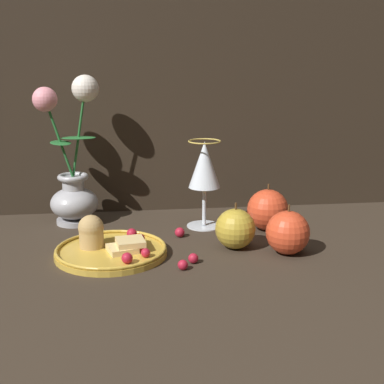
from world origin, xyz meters
TOP-DOWN VIEW (x-y plane):
  - ground_plane at (0.00, 0.00)m, footprint 2.40×2.40m
  - vase at (-0.14, 0.14)m, footprint 0.13×0.10m
  - plate_with_pastries at (-0.06, -0.05)m, footprint 0.20×0.20m
  - wine_glass at (0.13, 0.09)m, footprint 0.07×0.07m
  - apple_beside_vase at (0.17, -0.05)m, footprint 0.07×0.07m
  - apple_near_glass at (0.25, 0.05)m, footprint 0.08×0.08m
  - apple_at_table_edge at (0.25, -0.09)m, footprint 0.08×0.08m
  - berry_near_plate at (0.06, -0.14)m, footprint 0.02×0.02m
  - berry_front_center at (0.08, -0.11)m, footprint 0.02×0.02m
  - berry_by_glass_stem at (0.07, 0.03)m, footprint 0.02×0.02m

SIDE VIEW (x-z plane):
  - ground_plane at x=0.00m, z-range 0.00..0.00m
  - berry_near_plate at x=0.06m, z-range 0.00..0.02m
  - berry_front_center at x=0.08m, z-range 0.00..0.02m
  - berry_by_glass_stem at x=0.07m, z-range 0.00..0.02m
  - plate_with_pastries at x=-0.06m, z-range -0.02..0.05m
  - apple_beside_vase at x=0.17m, z-range -0.01..0.08m
  - apple_at_table_edge at x=0.25m, z-range -0.01..0.08m
  - apple_near_glass at x=0.25m, z-range -0.01..0.09m
  - vase at x=-0.14m, z-range -0.05..0.26m
  - wine_glass at x=0.13m, z-range 0.03..0.21m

